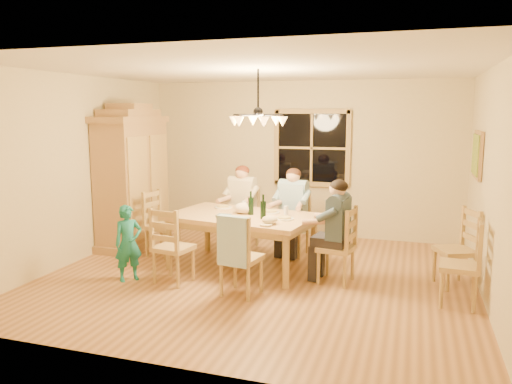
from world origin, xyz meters
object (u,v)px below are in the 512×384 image
(dining_table, at_px, (242,221))
(chair_end_right, at_px, (336,259))
(chair_far_left, at_px, (242,229))
(adult_woman, at_px, (242,196))
(chandelier, at_px, (258,119))
(chair_far_right, at_px, (292,235))
(adult_slate_man, at_px, (337,218))
(chair_spare_back, at_px, (454,262))
(chair_near_left, at_px, (174,259))
(chair_end_left, at_px, (163,236))
(child, at_px, (128,243))
(wine_bottle_a, at_px, (251,203))
(chair_near_right, at_px, (241,270))
(armoire, at_px, (133,181))
(wine_bottle_b, at_px, (263,207))
(chair_spare_front, at_px, (458,279))
(adult_plaid_man, at_px, (293,201))

(dining_table, bearing_deg, chair_end_right, -8.80)
(chair_far_left, xyz_separation_m, adult_woman, (0.00, 0.00, 0.54))
(chandelier, height_order, chair_far_left, chandelier)
(chair_far_right, height_order, chair_end_right, same)
(adult_slate_man, bearing_deg, adult_woman, 63.43)
(chair_spare_back, bearing_deg, chair_near_left, 81.30)
(dining_table, bearing_deg, chair_end_left, 171.20)
(chair_far_right, distance_m, child, 2.52)
(dining_table, relative_size, wine_bottle_a, 6.45)
(chair_far_left, bearing_deg, adult_slate_man, 153.43)
(chandelier, height_order, chair_far_right, chandelier)
(chair_near_right, bearing_deg, child, -172.62)
(armoire, relative_size, adult_woman, 2.63)
(wine_bottle_b, bearing_deg, chair_near_right, -91.50)
(chandelier, relative_size, child, 0.78)
(chair_far_right, height_order, child, child)
(chair_far_right, xyz_separation_m, chair_spare_front, (2.27, -1.42, 0.00))
(chair_far_left, height_order, adult_plaid_man, adult_plaid_man)
(chair_spare_front, bearing_deg, child, 99.46)
(chair_far_left, xyz_separation_m, adult_plaid_man, (0.86, -0.13, 0.54))
(child, bearing_deg, armoire, 69.53)
(chair_near_left, height_order, wine_bottle_b, wine_bottle_b)
(chandelier, height_order, wine_bottle_a, chandelier)
(chair_far_left, height_order, chair_end_right, same)
(chandelier, distance_m, chair_near_left, 2.09)
(chair_near_right, bearing_deg, chair_spare_back, 33.02)
(chair_far_left, xyz_separation_m, chair_near_right, (0.69, -1.99, 0.00))
(adult_plaid_man, bearing_deg, wine_bottle_a, 72.87)
(chair_near_right, height_order, adult_woman, adult_woman)
(chair_far_right, bearing_deg, chair_spare_front, 156.80)
(chair_end_right, bearing_deg, armoire, 85.49)
(child, bearing_deg, dining_table, -11.43)
(chair_near_left, xyz_separation_m, chair_spare_back, (3.42, 0.95, 0.00))
(chair_far_right, distance_m, chair_end_right, 1.35)
(chair_near_left, bearing_deg, armoire, 143.96)
(chair_end_left, distance_m, adult_plaid_man, 2.05)
(chair_end_left, bearing_deg, child, 15.43)
(adult_plaid_man, height_order, child, adult_plaid_man)
(adult_woman, bearing_deg, wine_bottle_a, 124.76)
(chair_near_right, relative_size, child, 1.00)
(wine_bottle_a, bearing_deg, chair_far_left, 115.96)
(wine_bottle_b, bearing_deg, chair_end_left, 167.30)
(chair_near_left, height_order, chair_spare_front, same)
(chair_far_right, relative_size, wine_bottle_a, 3.00)
(chandelier, xyz_separation_m, wine_bottle_a, (-0.22, 0.35, -1.15))
(chair_end_right, xyz_separation_m, wine_bottle_a, (-1.23, 0.25, 0.62))
(dining_table, bearing_deg, wine_bottle_a, 17.69)
(chair_end_left, height_order, child, child)
(armoire, distance_m, chair_spare_back, 4.95)
(chandelier, distance_m, chair_end_left, 2.51)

